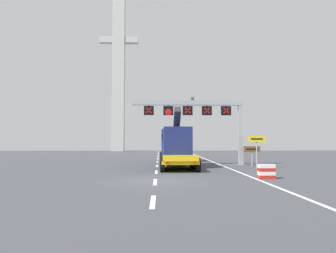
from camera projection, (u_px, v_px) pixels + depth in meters
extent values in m
plane|color=#424449|center=(156.00, 181.00, 17.65)|extent=(112.00, 112.00, 0.00)
cube|color=silver|center=(153.00, 202.00, 11.66)|extent=(0.20, 2.60, 0.01)
cube|color=silver|center=(155.00, 182.00, 17.24)|extent=(0.20, 2.60, 0.01)
cube|color=silver|center=(156.00, 172.00, 22.82)|extent=(0.20, 2.60, 0.01)
cube|color=silver|center=(157.00, 166.00, 28.40)|extent=(0.20, 2.60, 0.01)
cube|color=silver|center=(158.00, 162.00, 33.98)|extent=(0.20, 2.60, 0.01)
cube|color=silver|center=(158.00, 159.00, 39.56)|extent=(0.20, 2.60, 0.01)
cube|color=silver|center=(158.00, 157.00, 45.14)|extent=(0.20, 2.60, 0.01)
cube|color=silver|center=(158.00, 155.00, 50.72)|extent=(0.20, 2.60, 0.01)
cube|color=silver|center=(158.00, 154.00, 56.30)|extent=(0.20, 2.60, 0.01)
cube|color=silver|center=(159.00, 152.00, 61.88)|extent=(0.20, 2.60, 0.01)
cube|color=silver|center=(159.00, 151.00, 67.46)|extent=(0.20, 2.60, 0.01)
cube|color=silver|center=(220.00, 165.00, 29.80)|extent=(0.20, 63.00, 0.01)
cube|color=#9EA0A5|center=(241.00, 133.00, 28.99)|extent=(0.40, 0.40, 6.26)
cube|color=slate|center=(241.00, 165.00, 28.84)|extent=(0.90, 0.90, 0.08)
cube|color=#9EA0A5|center=(188.00, 103.00, 28.99)|extent=(10.59, 0.44, 0.44)
cube|color=#4C4C51|center=(193.00, 99.00, 29.02)|extent=(0.28, 0.40, 0.28)
cube|color=black|center=(226.00, 111.00, 29.05)|extent=(0.95, 0.24, 0.87)
cube|color=#9EA0A5|center=(226.00, 106.00, 29.08)|extent=(0.08, 0.08, 0.16)
cube|color=red|center=(226.00, 111.00, 28.92)|extent=(0.58, 0.02, 0.58)
cube|color=red|center=(226.00, 111.00, 28.92)|extent=(0.58, 0.02, 0.58)
cube|color=black|center=(207.00, 111.00, 29.00)|extent=(0.95, 0.24, 0.87)
cube|color=#9EA0A5|center=(207.00, 106.00, 29.03)|extent=(0.08, 0.08, 0.16)
cube|color=red|center=(207.00, 111.00, 28.87)|extent=(0.58, 0.02, 0.58)
cube|color=red|center=(207.00, 111.00, 28.87)|extent=(0.58, 0.02, 0.58)
cube|color=black|center=(188.00, 111.00, 28.95)|extent=(0.95, 0.24, 0.87)
cube|color=#9EA0A5|center=(188.00, 106.00, 28.98)|extent=(0.08, 0.08, 0.16)
cube|color=red|center=(188.00, 111.00, 28.82)|extent=(0.58, 0.02, 0.58)
cube|color=red|center=(188.00, 111.00, 28.82)|extent=(0.58, 0.02, 0.58)
cube|color=black|center=(168.00, 111.00, 28.90)|extent=(0.95, 0.24, 0.87)
cube|color=#9EA0A5|center=(168.00, 106.00, 28.93)|extent=(0.08, 0.08, 0.16)
cone|color=red|center=(168.00, 112.00, 28.77)|extent=(0.61, 0.02, 0.61)
cube|color=black|center=(149.00, 111.00, 28.85)|extent=(0.95, 0.24, 0.87)
cube|color=#9EA0A5|center=(149.00, 106.00, 28.88)|extent=(0.08, 0.08, 0.16)
cube|color=red|center=(149.00, 110.00, 28.72)|extent=(0.58, 0.02, 0.58)
cube|color=red|center=(149.00, 110.00, 28.72)|extent=(0.58, 0.02, 0.58)
cube|color=yellow|center=(177.00, 159.00, 27.24)|extent=(2.85, 10.41, 0.24)
cube|color=yellow|center=(181.00, 158.00, 21.99)|extent=(2.66, 0.09, 0.44)
cylinder|color=black|center=(162.00, 165.00, 22.70)|extent=(0.33, 1.10, 1.10)
cylinder|color=black|center=(198.00, 165.00, 22.78)|extent=(0.33, 1.10, 1.10)
cylinder|color=black|center=(162.00, 164.00, 23.75)|extent=(0.33, 1.10, 1.10)
cylinder|color=black|center=(196.00, 164.00, 23.83)|extent=(0.33, 1.10, 1.10)
cylinder|color=black|center=(162.00, 163.00, 24.80)|extent=(0.33, 1.10, 1.10)
cylinder|color=black|center=(195.00, 163.00, 24.88)|extent=(0.33, 1.10, 1.10)
cylinder|color=black|center=(162.00, 162.00, 25.84)|extent=(0.33, 1.10, 1.10)
cylinder|color=black|center=(193.00, 162.00, 25.93)|extent=(0.33, 1.10, 1.10)
cylinder|color=black|center=(162.00, 161.00, 26.89)|extent=(0.33, 1.10, 1.10)
cylinder|color=black|center=(192.00, 161.00, 26.98)|extent=(0.33, 1.10, 1.10)
cube|color=#1E38AD|center=(173.00, 143.00, 34.40)|extent=(2.59, 3.21, 3.10)
cube|color=black|center=(173.00, 137.00, 34.43)|extent=(2.62, 3.23, 0.60)
cylinder|color=black|center=(161.00, 156.00, 35.16)|extent=(0.35, 1.10, 1.10)
cylinder|color=black|center=(183.00, 156.00, 35.24)|extent=(0.35, 1.10, 1.10)
cylinder|color=black|center=(162.00, 157.00, 33.16)|extent=(0.35, 1.10, 1.10)
cylinder|color=black|center=(185.00, 157.00, 33.25)|extent=(0.35, 1.10, 1.10)
cube|color=navy|center=(176.00, 143.00, 27.71)|extent=(2.41, 5.73, 2.70)
cube|color=#2D2D33|center=(177.00, 121.00, 26.95)|extent=(0.58, 2.95, 2.29)
cube|color=red|center=(168.00, 162.00, 21.90)|extent=(0.20, 0.06, 0.12)
cube|color=red|center=(194.00, 162.00, 21.97)|extent=(0.20, 0.06, 0.12)
cylinder|color=#9EA0A5|center=(257.00, 152.00, 25.82)|extent=(0.10, 0.10, 2.79)
cube|color=yellow|center=(257.00, 139.00, 25.81)|extent=(1.42, 0.06, 0.53)
cube|color=black|center=(257.00, 139.00, 25.78)|extent=(1.02, 0.01, 0.12)
cylinder|color=#9EA0A5|center=(252.00, 156.00, 28.02)|extent=(0.10, 0.10, 1.86)
cube|color=brown|center=(252.00, 149.00, 27.99)|extent=(1.54, 0.06, 0.54)
cube|color=black|center=(252.00, 149.00, 27.95)|extent=(1.11, 0.01, 0.12)
cube|color=red|center=(266.00, 177.00, 18.81)|extent=(1.01, 0.51, 0.23)
cube|color=white|center=(266.00, 173.00, 18.82)|extent=(1.01, 0.51, 0.22)
cube|color=red|center=(266.00, 170.00, 18.83)|extent=(1.01, 0.51, 0.23)
cube|color=white|center=(266.00, 166.00, 18.84)|extent=(1.01, 0.51, 0.23)
cube|color=#B7B7B2|center=(119.00, 61.00, 70.78)|extent=(2.80, 2.00, 41.99)
cube|color=#B7B7B2|center=(119.00, 40.00, 71.02)|extent=(9.00, 1.60, 1.40)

